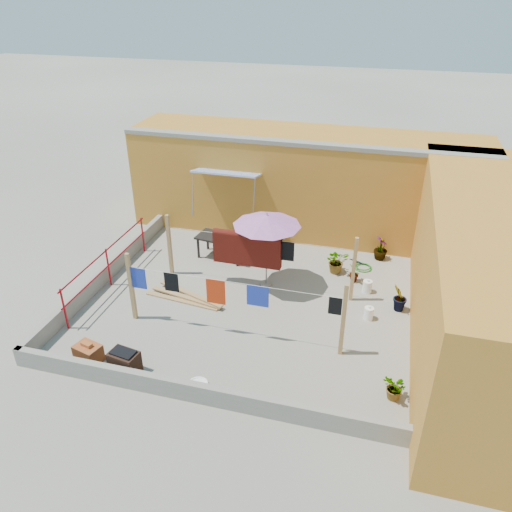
# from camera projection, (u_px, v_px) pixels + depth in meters

# --- Properties ---
(ground) EXTENTS (80.00, 80.00, 0.00)m
(ground) POSITION_uv_depth(u_px,v_px,m) (249.00, 302.00, 12.84)
(ground) COLOR #9E998E
(ground) RESTS_ON ground
(wall_back) EXTENTS (11.00, 3.27, 3.21)m
(wall_back) POSITION_uv_depth(u_px,v_px,m) (305.00, 182.00, 15.89)
(wall_back) COLOR #BC7429
(wall_back) RESTS_ON ground
(wall_right) EXTENTS (2.40, 9.00, 3.20)m
(wall_right) POSITION_uv_depth(u_px,v_px,m) (478.00, 277.00, 10.85)
(wall_right) COLOR #BC7429
(wall_right) RESTS_ON ground
(parapet_front) EXTENTS (8.30, 0.16, 0.44)m
(parapet_front) POSITION_uv_depth(u_px,v_px,m) (198.00, 393.00, 9.71)
(parapet_front) COLOR gray
(parapet_front) RESTS_ON ground
(parapet_left) EXTENTS (0.16, 7.30, 0.44)m
(parapet_left) POSITION_uv_depth(u_px,v_px,m) (107.00, 273.00, 13.68)
(parapet_left) COLOR gray
(parapet_left) RESTS_ON ground
(red_railing) EXTENTS (0.05, 4.20, 1.10)m
(red_railing) POSITION_uv_depth(u_px,v_px,m) (108.00, 262.00, 13.21)
(red_railing) COLOR maroon
(red_railing) RESTS_ON ground
(clothesline_rig) EXTENTS (5.09, 2.35, 1.80)m
(clothesline_rig) POSITION_uv_depth(u_px,v_px,m) (246.00, 255.00, 12.84)
(clothesline_rig) COLOR tan
(clothesline_rig) RESTS_ON ground
(patio_umbrella) EXTENTS (2.35, 2.35, 2.13)m
(patio_umbrella) POSITION_uv_depth(u_px,v_px,m) (267.00, 221.00, 12.64)
(patio_umbrella) COLOR gray
(patio_umbrella) RESTS_ON ground
(outdoor_table) EXTENTS (1.53, 0.91, 0.68)m
(outdoor_table) POSITION_uv_depth(u_px,v_px,m) (222.00, 239.00, 14.60)
(outdoor_table) COLOR black
(outdoor_table) RESTS_ON ground
(brick_stack) EXTENTS (0.64, 0.53, 0.48)m
(brick_stack) POSITION_uv_depth(u_px,v_px,m) (88.00, 353.00, 10.77)
(brick_stack) COLOR #AD5428
(brick_stack) RESTS_ON ground
(lumber_pile) EXTENTS (2.18, 0.84, 0.13)m
(lumber_pile) POSITION_uv_depth(u_px,v_px,m) (186.00, 297.00, 12.90)
(lumber_pile) COLOR tan
(lumber_pile) RESTS_ON ground
(brazier) EXTENTS (0.66, 0.50, 0.54)m
(brazier) POSITION_uv_depth(u_px,v_px,m) (125.00, 362.00, 10.43)
(brazier) COLOR #311C13
(brazier) RESTS_ON ground
(white_basin) EXTENTS (0.44, 0.44, 0.08)m
(white_basin) POSITION_uv_depth(u_px,v_px,m) (198.00, 385.00, 10.16)
(white_basin) COLOR white
(white_basin) RESTS_ON ground
(water_jug_a) EXTENTS (0.23, 0.23, 0.37)m
(water_jug_a) POSITION_uv_depth(u_px,v_px,m) (369.00, 313.00, 12.13)
(water_jug_a) COLOR white
(water_jug_a) RESTS_ON ground
(water_jug_b) EXTENTS (0.25, 0.25, 0.38)m
(water_jug_b) POSITION_uv_depth(u_px,v_px,m) (367.00, 286.00, 13.17)
(water_jug_b) COLOR white
(water_jug_b) RESTS_ON ground
(green_hose) EXTENTS (0.51, 0.51, 0.07)m
(green_hose) POSITION_uv_depth(u_px,v_px,m) (363.00, 267.00, 14.31)
(green_hose) COLOR #1E771A
(green_hose) RESTS_ON ground
(plant_back_a) EXTENTS (0.78, 0.73, 0.70)m
(plant_back_a) POSITION_uv_depth(u_px,v_px,m) (337.00, 261.00, 13.98)
(plant_back_a) COLOR #25611B
(plant_back_a) RESTS_ON ground
(plant_back_b) EXTENTS (0.48, 0.48, 0.71)m
(plant_back_b) POSITION_uv_depth(u_px,v_px,m) (381.00, 248.00, 14.64)
(plant_back_b) COLOR #25611B
(plant_back_b) RESTS_ON ground
(plant_right_a) EXTENTS (0.49, 0.43, 0.79)m
(plant_right_a) POSITION_uv_depth(u_px,v_px,m) (355.00, 269.00, 13.52)
(plant_right_a) COLOR #25611B
(plant_right_a) RESTS_ON ground
(plant_right_b) EXTENTS (0.41, 0.47, 0.77)m
(plant_right_b) POSITION_uv_depth(u_px,v_px,m) (400.00, 298.00, 12.31)
(plant_right_b) COLOR #25611B
(plant_right_b) RESTS_ON ground
(plant_right_c) EXTENTS (0.62, 0.64, 0.54)m
(plant_right_c) POSITION_uv_depth(u_px,v_px,m) (396.00, 388.00, 9.75)
(plant_right_c) COLOR #25611B
(plant_right_c) RESTS_ON ground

